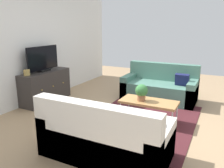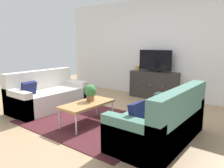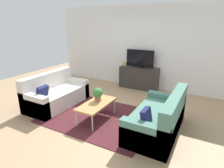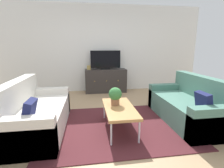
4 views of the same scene
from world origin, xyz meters
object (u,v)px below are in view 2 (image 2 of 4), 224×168
tv_console (154,85)px  flat_screen_tv (155,61)px  mantel_clock (138,68)px  couch_right_side (163,124)px  couch_left_side (47,96)px  coffee_table (87,104)px  potted_plant (90,92)px

tv_console → flat_screen_tv: size_ratio=1.38×
mantel_clock → couch_right_side: bearing=-51.4°
couch_left_side → flat_screen_tv: 2.92m
coffee_table → potted_plant: 0.25m
couch_right_side → mantel_clock: 3.08m
couch_left_side → mantel_clock: couch_left_side is taller
coffee_table → flat_screen_tv: size_ratio=1.12×
flat_screen_tv → mantel_clock: size_ratio=7.16×
couch_left_side → coffee_table: (1.45, -0.16, 0.09)m
coffee_table → flat_screen_tv: flat_screen_tv is taller
tv_console → flat_screen_tv: bearing=90.0°
potted_plant → tv_console: bearing=87.7°
flat_screen_tv → couch_left_side: bearing=-122.1°
couch_right_side → potted_plant: 1.50m
couch_left_side → flat_screen_tv: (1.50, 2.39, 0.73)m
coffee_table → mantel_clock: (-0.47, 2.54, 0.41)m
potted_plant → mantel_clock: mantel_clock is taller
potted_plant → flat_screen_tv: (0.10, 2.42, 0.43)m
couch_left_side → couch_right_side: 2.87m
couch_right_side → mantel_clock: couch_right_side is taller
mantel_clock → couch_left_side: bearing=-112.3°
couch_left_side → tv_console: couch_left_side is taller
coffee_table → mantel_clock: mantel_clock is taller
couch_right_side → potted_plant: bearing=-178.8°
couch_left_side → potted_plant: couch_left_side is taller
couch_left_side → potted_plant: 1.43m
flat_screen_tv → mantel_clock: 0.57m
coffee_table → mantel_clock: size_ratio=8.02×
mantel_clock → flat_screen_tv: bearing=2.2°
couch_right_side → tv_console: couch_right_side is taller
tv_console → couch_right_side: bearing=-59.9°
coffee_table → flat_screen_tv: bearing=88.9°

